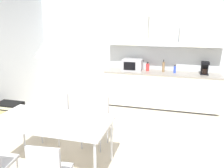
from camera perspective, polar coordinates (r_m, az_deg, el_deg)
ground_plane at (r=4.38m, az=-4.31°, el=-14.92°), size 7.30×8.33×0.02m
wall_back at (r=6.57m, az=3.91°, el=8.26°), size 5.84×0.10×2.80m
kitchen_counter at (r=6.27m, az=11.02°, el=-1.23°), size 2.75×0.67×0.89m
backsplash_tile at (r=6.42m, az=11.59°, el=5.76°), size 2.73×0.02×0.57m
upper_wall_cabinets at (r=6.19m, az=11.81°, el=11.64°), size 2.73×0.40×0.70m
microwave at (r=6.23m, az=4.69°, el=4.38°), size 0.48×0.35×0.28m
coffee_maker at (r=6.17m, az=20.42°, el=3.46°), size 0.18×0.19×0.30m
bottle_brown at (r=6.18m, az=11.68°, el=3.90°), size 0.06×0.06×0.30m
bottle_blue at (r=6.12m, az=14.15°, el=3.23°), size 0.06×0.06×0.20m
bottle_red at (r=6.23m, az=8.15°, el=3.85°), size 0.08×0.08×0.22m
dining_table at (r=3.73m, az=-13.51°, el=-8.55°), size 1.68×0.88×0.75m
chair_far_right at (r=4.34m, az=-3.61°, el=-7.25°), size 0.42×0.42×0.87m
chair_far_left at (r=4.63m, az=-12.54°, el=-6.13°), size 0.42×0.42×0.87m
guitar_amp at (r=5.73m, az=-22.30°, el=-6.11°), size 0.52×0.37×0.44m
pendant_lamp at (r=3.45m, az=-14.60°, el=8.05°), size 0.32×0.32×0.22m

